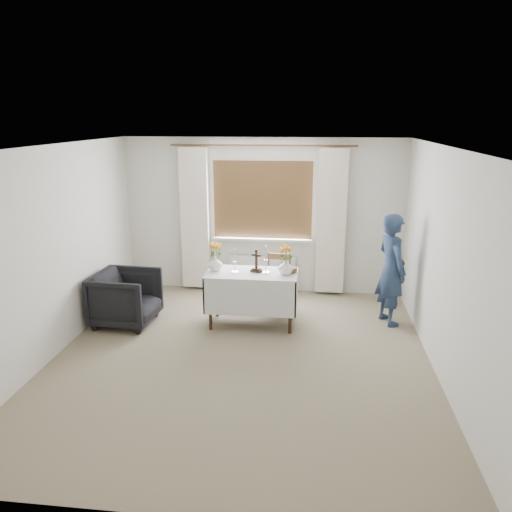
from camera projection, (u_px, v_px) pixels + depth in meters
The scene contains 12 objects.
ground at pixel (241, 358), 6.01m from camera, with size 5.00×5.00×0.00m, color #9C8F6B.
altar_table at pixel (252, 299), 6.89m from camera, with size 1.24×0.64×0.76m, color white.
wooden_chair at pixel (277, 283), 7.45m from camera, with size 0.38×0.38×0.83m, color brown, non-canonical shape.
armchair at pixel (126, 298), 6.93m from camera, with size 0.81×0.83×0.75m, color black.
person at pixel (391, 269), 6.85m from camera, with size 0.57×0.37×1.56m, color navy.
radiator at pixel (262, 274), 8.24m from camera, with size 1.10×0.10×0.60m, color silver.
wooden_cross at pixel (256, 261), 6.77m from camera, with size 0.15×0.11×0.32m, color black, non-canonical shape.
candlestick_left at pixel (235, 261), 6.75m from camera, with size 0.09×0.09×0.32m, color silver, non-canonical shape.
candlestick_right at pixel (266, 259), 6.72m from camera, with size 0.11×0.11×0.38m, color silver, non-canonical shape.
flower_vase_left at pixel (215, 263), 6.85m from camera, with size 0.20×0.20×0.20m, color white.
flower_vase_right at pixel (286, 267), 6.68m from camera, with size 0.20×0.20×0.21m, color white.
wicker_basket at pixel (291, 270), 6.80m from camera, with size 0.18×0.18×0.07m, color brown.
Camera 1 is at (0.82, -5.39, 2.82)m, focal length 35.00 mm.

